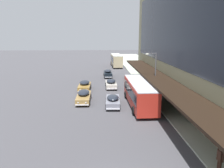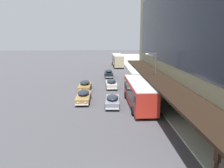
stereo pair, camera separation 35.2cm
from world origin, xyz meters
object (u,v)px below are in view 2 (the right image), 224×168
transit_bus_kerbside_front (139,92)px  street_lamp (154,72)px  sedan_trailing_mid (85,86)px  sedan_far_back (118,61)px  sedan_second_mid (109,73)px  sedan_oncoming_front (112,101)px  pedestrian_at_kerb (217,159)px  sedan_trailing_near (111,84)px  transit_bus_kerbside_rear (118,60)px  sedan_lead_mid (83,96)px

transit_bus_kerbside_front → street_lamp: (2.34, 2.36, 2.08)m
sedan_trailing_mid → sedan_far_back: 34.77m
transit_bus_kerbside_front → sedan_second_mid: (-3.13, 19.60, -0.97)m
sedan_oncoming_front → street_lamp: 6.82m
pedestrian_at_kerb → sedan_trailing_mid: bearing=113.7°
transit_bus_kerbside_front → sedan_trailing_mid: transit_bus_kerbside_front is taller
transit_bus_kerbside_front → sedan_second_mid: size_ratio=2.18×
sedan_trailing_near → sedan_oncoming_front: size_ratio=0.97×
transit_bus_kerbside_front → transit_bus_kerbside_rear: 34.78m
sedan_far_back → sedan_lead_mid: bearing=-100.7°
sedan_lead_mid → pedestrian_at_kerb: size_ratio=2.72×
pedestrian_at_kerb → transit_bus_kerbside_rear: bearing=93.1°
sedan_lead_mid → street_lamp: (9.39, 0.17, 3.10)m
transit_bus_kerbside_front → street_lamp: 3.92m
sedan_oncoming_front → transit_bus_kerbside_front: bearing=-2.4°
transit_bus_kerbside_front → sedan_far_back: size_ratio=2.21×
sedan_far_back → street_lamp: size_ratio=0.74×
sedan_trailing_near → sedan_trailing_mid: size_ratio=0.99×
sedan_trailing_near → street_lamp: street_lamp is taller
sedan_trailing_mid → sedan_trailing_near: bearing=17.5°
sedan_far_back → pedestrian_at_kerb: 56.29m
transit_bus_kerbside_rear → sedan_oncoming_front: 34.81m
transit_bus_kerbside_rear → sedan_trailing_mid: size_ratio=2.02×
transit_bus_kerbside_front → sedan_trailing_near: (-3.00, 9.70, -1.02)m
sedan_oncoming_front → sedan_trailing_near: bearing=88.2°
sedan_trailing_mid → street_lamp: bearing=-31.7°
transit_bus_kerbside_rear → sedan_far_back: size_ratio=1.98×
sedan_trailing_mid → sedan_lead_mid: (0.27, -6.14, -0.02)m
pedestrian_at_kerb → sedan_second_mid: bearing=99.5°
sedan_lead_mid → sedan_far_back: sedan_lead_mid is taller
street_lamp → transit_bus_kerbside_rear: bearing=94.3°
sedan_trailing_near → sedan_second_mid: (-0.13, 9.89, 0.04)m
transit_bus_kerbside_front → pedestrian_at_kerb: size_ratio=5.53×
transit_bus_kerbside_front → sedan_second_mid: 19.87m
sedan_lead_mid → street_lamp: bearing=1.0°
sedan_second_mid → street_lamp: street_lamp is taller
sedan_trailing_near → transit_bus_kerbside_rear: bearing=83.4°
sedan_trailing_near → sedan_oncoming_front: (-0.30, -9.57, -0.04)m
transit_bus_kerbside_rear → sedan_second_mid: transit_bus_kerbside_rear is taller
pedestrian_at_kerb → sedan_far_back: bearing=92.1°
sedan_oncoming_front → sedan_far_back: sedan_far_back is taller
sedan_trailing_mid → sedan_lead_mid: 6.15m
sedan_lead_mid → sedan_second_mid: 17.84m
sedan_trailing_near → street_lamp: (5.33, -7.34, 3.10)m
street_lamp → sedan_oncoming_front: bearing=-158.4°
street_lamp → sedan_far_back: bearing=92.7°
street_lamp → sedan_lead_mid: bearing=-179.0°
sedan_oncoming_front → sedan_trailing_mid: bearing=116.1°
sedan_trailing_mid → pedestrian_at_kerb: (9.84, -22.37, 0.41)m
sedan_second_mid → street_lamp: size_ratio=0.75×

